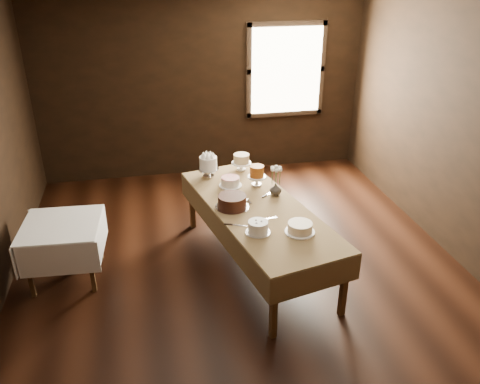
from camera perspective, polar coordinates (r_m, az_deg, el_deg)
The scene contains 20 objects.
floor at distance 5.44m, azimuth 0.43°, elevation -9.93°, with size 5.00×6.00×0.01m, color black.
ceiling at distance 4.42m, azimuth 0.56°, elevation 20.88°, with size 5.00×6.00×0.01m, color beige.
wall_back at distance 7.58m, azimuth -4.40°, elevation 12.28°, with size 5.00×0.02×2.80m, color black.
wall_right at distance 5.79m, azimuth 25.57°, elevation 5.36°, with size 0.02×6.00×2.80m, color black.
window at distance 7.74m, azimuth 5.47°, elevation 14.06°, with size 1.10×0.05×1.30m, color #FFEABF.
display_table at distance 5.28m, azimuth 2.10°, elevation -2.30°, with size 1.45×2.56×0.75m.
side_table at distance 5.46m, azimuth -20.30°, elevation -4.24°, with size 0.85×0.85×0.67m.
cake_meringue at distance 5.93m, azimuth -3.75°, elevation 2.90°, with size 0.30×0.30×0.27m.
cake_speckled at distance 6.13m, azimuth 0.16°, elevation 3.47°, with size 0.28×0.28×0.22m.
cake_lattice at distance 5.71m, azimuth -1.14°, elevation 1.16°, with size 0.28×0.28×0.10m.
cake_caramel at distance 5.71m, azimuth 1.99°, elevation 1.83°, with size 0.22×0.22×0.26m.
cake_chocolate at distance 5.21m, azimuth -0.93°, elevation -1.17°, with size 0.41×0.41×0.14m.
cake_swirl at distance 4.75m, azimuth 2.14°, elevation -4.23°, with size 0.27×0.27×0.13m.
cake_cream at distance 4.80m, azimuth 7.08°, elevation -4.22°, with size 0.30×0.30×0.11m.
cake_server_a at distance 5.04m, azimuth 3.54°, elevation -3.09°, with size 0.24×0.03×0.01m, color silver.
cake_server_c at distance 5.45m, azimuth 0.60°, elevation -0.65°, with size 0.24×0.03×0.01m, color silver.
cake_server_d at distance 5.57m, azimuth 3.65°, elevation -0.05°, with size 0.24×0.03×0.01m, color silver.
cake_server_e at distance 4.89m, azimuth 0.01°, elevation -3.96°, with size 0.24×0.03×0.01m, color silver.
flower_vase at distance 5.50m, azimuth 4.21°, elevation 0.33°, with size 0.14×0.14×0.14m, color #2D2823.
flower_bouquet at distance 5.42m, azimuth 4.28°, elevation 2.15°, with size 0.14×0.14×0.20m, color white, non-canonical shape.
Camera 1 is at (-0.93, -4.30, 3.20)m, focal length 36.21 mm.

